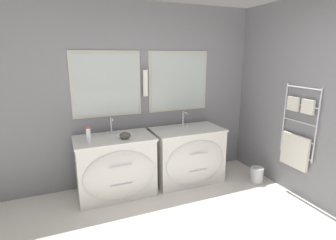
{
  "coord_description": "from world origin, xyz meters",
  "views": [
    {
      "loc": [
        -1.01,
        -1.46,
        1.88
      ],
      "look_at": [
        0.23,
        1.55,
        1.07
      ],
      "focal_mm": 28.0,
      "sensor_mm": 36.0,
      "label": 1
    }
  ],
  "objects_px": {
    "vanity_left": "(116,167)",
    "waste_bin": "(257,174)",
    "vanity_right": "(188,155)",
    "toiletry_bottle": "(88,135)",
    "amenity_bowl": "(125,135)"
  },
  "relations": [
    {
      "from": "amenity_bowl",
      "to": "toiletry_bottle",
      "type": "bearing_deg",
      "value": 178.61
    },
    {
      "from": "waste_bin",
      "to": "amenity_bowl",
      "type": "bearing_deg",
      "value": 168.98
    },
    {
      "from": "vanity_left",
      "to": "waste_bin",
      "type": "height_order",
      "value": "vanity_left"
    },
    {
      "from": "vanity_left",
      "to": "toiletry_bottle",
      "type": "distance_m",
      "value": 0.6
    },
    {
      "from": "amenity_bowl",
      "to": "waste_bin",
      "type": "height_order",
      "value": "amenity_bowl"
    },
    {
      "from": "vanity_right",
      "to": "waste_bin",
      "type": "xyz_separation_m",
      "value": [
        0.94,
        -0.44,
        -0.29
      ]
    },
    {
      "from": "vanity_left",
      "to": "toiletry_bottle",
      "type": "height_order",
      "value": "toiletry_bottle"
    },
    {
      "from": "vanity_right",
      "to": "toiletry_bottle",
      "type": "bearing_deg",
      "value": -177.57
    },
    {
      "from": "vanity_right",
      "to": "waste_bin",
      "type": "distance_m",
      "value": 1.08
    },
    {
      "from": "toiletry_bottle",
      "to": "amenity_bowl",
      "type": "height_order",
      "value": "toiletry_bottle"
    },
    {
      "from": "vanity_right",
      "to": "toiletry_bottle",
      "type": "xyz_separation_m",
      "value": [
        -1.42,
        -0.06,
        0.5
      ]
    },
    {
      "from": "toiletry_bottle",
      "to": "waste_bin",
      "type": "distance_m",
      "value": 2.51
    },
    {
      "from": "vanity_left",
      "to": "amenity_bowl",
      "type": "bearing_deg",
      "value": -29.4
    },
    {
      "from": "vanity_left",
      "to": "waste_bin",
      "type": "distance_m",
      "value": 2.1
    },
    {
      "from": "vanity_right",
      "to": "waste_bin",
      "type": "height_order",
      "value": "vanity_right"
    }
  ]
}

